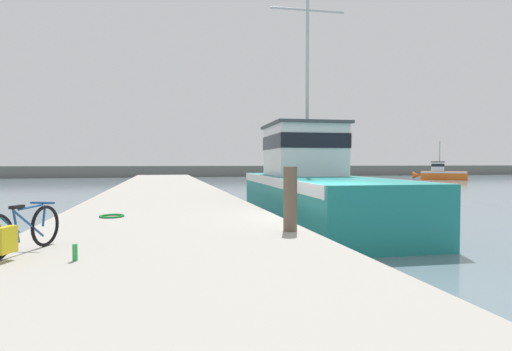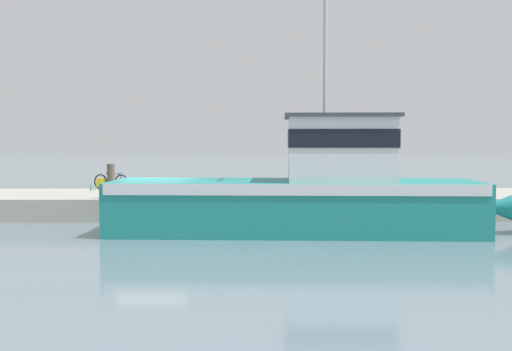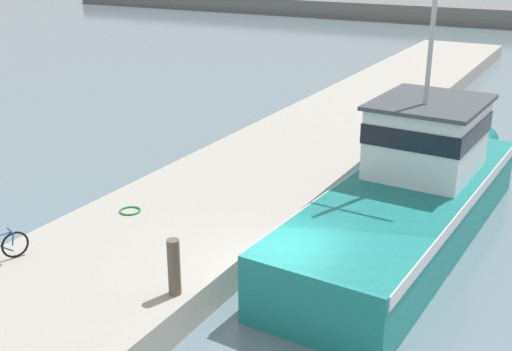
% 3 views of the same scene
% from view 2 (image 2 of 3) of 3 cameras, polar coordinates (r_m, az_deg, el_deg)
% --- Properties ---
extents(ground_plane, '(320.00, 320.00, 0.00)m').
position_cam_2_polar(ground_plane, '(23.95, -9.01, -4.50)').
color(ground_plane, slate).
extents(dock_pier, '(5.93, 80.00, 0.88)m').
position_cam_2_polar(dock_pier, '(28.02, -7.79, -2.49)').
color(dock_pier, '#A39E93').
rests_on(dock_pier, ground_plane).
extents(fishing_boat_main, '(4.29, 14.83, 10.35)m').
position_cam_2_polar(fishing_boat_main, '(21.99, 5.24, -1.35)').
color(fishing_boat_main, teal).
rests_on(fishing_boat_main, ground_plane).
extents(bicycle_touring, '(0.81, 1.73, 0.79)m').
position_cam_2_polar(bicycle_touring, '(30.80, -13.03, -0.55)').
color(bicycle_touring, black).
rests_on(bicycle_touring, dock_pier).
extents(mooring_post, '(0.29, 0.29, 1.37)m').
position_cam_2_polar(mooring_post, '(25.77, -12.77, -0.51)').
color(mooring_post, brown).
rests_on(mooring_post, dock_pier).
extents(hose_coil, '(0.65, 0.65, 0.05)m').
position_cam_2_polar(hose_coil, '(29.28, -4.99, -1.32)').
color(hose_coil, '#197A2D').
rests_on(hose_coil, dock_pier).
extents(water_bottle_on_curb, '(0.07, 0.07, 0.25)m').
position_cam_2_polar(water_bottle_on_curb, '(29.99, -14.46, -1.11)').
color(water_bottle_on_curb, green).
rests_on(water_bottle_on_curb, dock_pier).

